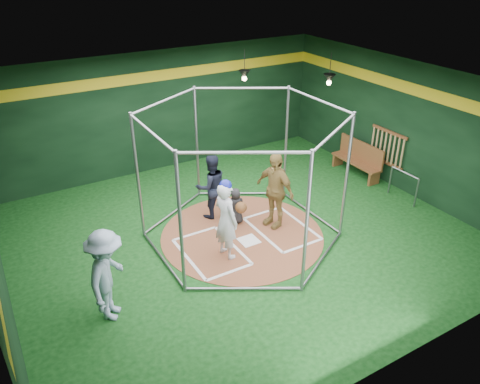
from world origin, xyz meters
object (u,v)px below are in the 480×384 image
visitor_leopard (275,190)px  dugout_bench (358,158)px  batter_figure (226,219)px  umpire (211,187)px

visitor_leopard → dugout_bench: size_ratio=1.09×
batter_figure → umpire: size_ratio=1.12×
batter_figure → visitor_leopard: size_ratio=0.98×
batter_figure → dugout_bench: batter_figure is taller
umpire → visitor_leopard: bearing=139.6°
visitor_leopard → umpire: size_ratio=1.14×
batter_figure → visitor_leopard: (1.60, 0.54, 0.03)m
batter_figure → visitor_leopard: 1.69m
visitor_leopard → dugout_bench: (3.73, 1.10, -0.44)m
visitor_leopard → umpire: bearing=-149.4°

